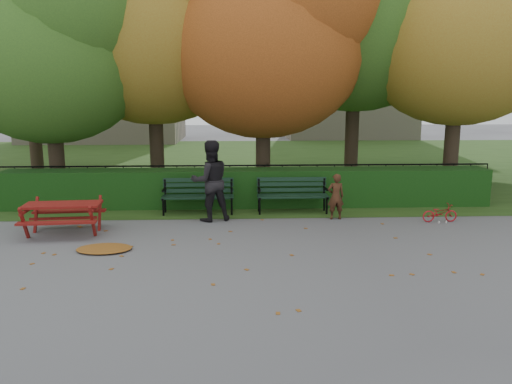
{
  "coord_description": "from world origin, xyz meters",
  "views": [
    {
      "loc": [
        -0.4,
        -8.77,
        2.91
      ],
      "look_at": [
        0.06,
        1.24,
        1.0
      ],
      "focal_mm": 35.0,
      "sensor_mm": 36.0,
      "label": 1
    }
  ],
  "objects_px": {
    "tree_b": "(163,11)",
    "picnic_table": "(63,210)",
    "tree_a": "(56,37)",
    "bench_right": "(292,192)",
    "tree_c": "(276,29)",
    "adult": "(210,181)",
    "tree_g": "(472,28)",
    "bicycle": "(440,213)",
    "tree_f": "(33,14)",
    "bench_left": "(198,193)",
    "tree_e": "(475,19)",
    "child": "(336,197)"
  },
  "relations": [
    {
      "from": "tree_g",
      "to": "adult",
      "type": "height_order",
      "value": "tree_g"
    },
    {
      "from": "tree_c",
      "to": "bench_right",
      "type": "height_order",
      "value": "tree_c"
    },
    {
      "from": "bench_left",
      "to": "bicycle",
      "type": "height_order",
      "value": "bench_left"
    },
    {
      "from": "tree_b",
      "to": "picnic_table",
      "type": "relative_size",
      "value": 5.27
    },
    {
      "from": "tree_a",
      "to": "bicycle",
      "type": "xyz_separation_m",
      "value": [
        9.66,
        -3.08,
        -4.3
      ]
    },
    {
      "from": "child",
      "to": "tree_e",
      "type": "bearing_deg",
      "value": -151.2
    },
    {
      "from": "tree_f",
      "to": "tree_g",
      "type": "xyz_separation_m",
      "value": [
        15.47,
        0.52,
        -0.32
      ]
    },
    {
      "from": "picnic_table",
      "to": "tree_b",
      "type": "bearing_deg",
      "value": 67.72
    },
    {
      "from": "adult",
      "to": "bicycle",
      "type": "distance_m",
      "value": 5.48
    },
    {
      "from": "tree_a",
      "to": "bench_right",
      "type": "height_order",
      "value": "tree_a"
    },
    {
      "from": "tree_f",
      "to": "tree_c",
      "type": "bearing_deg",
      "value": -22.35
    },
    {
      "from": "tree_c",
      "to": "bicycle",
      "type": "bearing_deg",
      "value": -43.64
    },
    {
      "from": "tree_c",
      "to": "picnic_table",
      "type": "bearing_deg",
      "value": -139.73
    },
    {
      "from": "tree_c",
      "to": "picnic_table",
      "type": "distance_m",
      "value": 7.72
    },
    {
      "from": "tree_e",
      "to": "picnic_table",
      "type": "relative_size",
      "value": 4.89
    },
    {
      "from": "tree_g",
      "to": "bench_right",
      "type": "height_order",
      "value": "tree_g"
    },
    {
      "from": "tree_g",
      "to": "bench_right",
      "type": "relative_size",
      "value": 4.75
    },
    {
      "from": "tree_c",
      "to": "bench_left",
      "type": "relative_size",
      "value": 4.44
    },
    {
      "from": "tree_g",
      "to": "picnic_table",
      "type": "height_order",
      "value": "tree_g"
    },
    {
      "from": "tree_a",
      "to": "adult",
      "type": "relative_size",
      "value": 3.89
    },
    {
      "from": "tree_g",
      "to": "bench_left",
      "type": "relative_size",
      "value": 4.75
    },
    {
      "from": "child",
      "to": "adult",
      "type": "xyz_separation_m",
      "value": [
        -3.01,
        0.0,
        0.4
      ]
    },
    {
      "from": "bench_left",
      "to": "child",
      "type": "distance_m",
      "value": 3.45
    },
    {
      "from": "tree_c",
      "to": "bench_left",
      "type": "xyz_separation_m",
      "value": [
        -2.13,
        -2.26,
        -4.3
      ]
    },
    {
      "from": "tree_g",
      "to": "bench_left",
      "type": "bearing_deg",
      "value": -147.83
    },
    {
      "from": "bench_right",
      "to": "bench_left",
      "type": "bearing_deg",
      "value": 180.0
    },
    {
      "from": "child",
      "to": "adult",
      "type": "height_order",
      "value": "adult"
    },
    {
      "from": "tree_b",
      "to": "tree_c",
      "type": "relative_size",
      "value": 1.1
    },
    {
      "from": "tree_b",
      "to": "child",
      "type": "relative_size",
      "value": 7.9
    },
    {
      "from": "tree_e",
      "to": "bench_left",
      "type": "distance_m",
      "value": 9.29
    },
    {
      "from": "tree_g",
      "to": "bicycle",
      "type": "relative_size",
      "value": 10.31
    },
    {
      "from": "adult",
      "to": "picnic_table",
      "type": "bearing_deg",
      "value": 1.46
    },
    {
      "from": "tree_c",
      "to": "child",
      "type": "distance_m",
      "value": 5.39
    },
    {
      "from": "bench_left",
      "to": "bicycle",
      "type": "bearing_deg",
      "value": -11.81
    },
    {
      "from": "tree_c",
      "to": "tree_f",
      "type": "relative_size",
      "value": 0.87
    },
    {
      "from": "tree_c",
      "to": "tree_f",
      "type": "bearing_deg",
      "value": 157.65
    },
    {
      "from": "tree_b",
      "to": "bicycle",
      "type": "distance_m",
      "value": 9.63
    },
    {
      "from": "tree_f",
      "to": "bicycle",
      "type": "distance_m",
      "value": 14.49
    },
    {
      "from": "adult",
      "to": "tree_g",
      "type": "bearing_deg",
      "value": -161.27
    },
    {
      "from": "tree_e",
      "to": "tree_c",
      "type": "bearing_deg",
      "value": 178.07
    },
    {
      "from": "tree_c",
      "to": "tree_b",
      "type": "bearing_deg",
      "value": 166.55
    },
    {
      "from": "tree_c",
      "to": "tree_e",
      "type": "distance_m",
      "value": 5.7
    },
    {
      "from": "bench_left",
      "to": "adult",
      "type": "xyz_separation_m",
      "value": [
        0.35,
        -0.8,
        0.44
      ]
    },
    {
      "from": "picnic_table",
      "to": "bench_right",
      "type": "bearing_deg",
      "value": 15.92
    },
    {
      "from": "tree_a",
      "to": "tree_f",
      "type": "relative_size",
      "value": 0.81
    },
    {
      "from": "bench_left",
      "to": "tree_f",
      "type": "bearing_deg",
      "value": 136.49
    },
    {
      "from": "tree_b",
      "to": "adult",
      "type": "height_order",
      "value": "tree_b"
    },
    {
      "from": "tree_a",
      "to": "tree_e",
      "type": "distance_m",
      "value": 11.73
    },
    {
      "from": "tree_c",
      "to": "tree_g",
      "type": "height_order",
      "value": "tree_g"
    },
    {
      "from": "tree_a",
      "to": "tree_g",
      "type": "distance_m",
      "value": 14.18
    }
  ]
}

